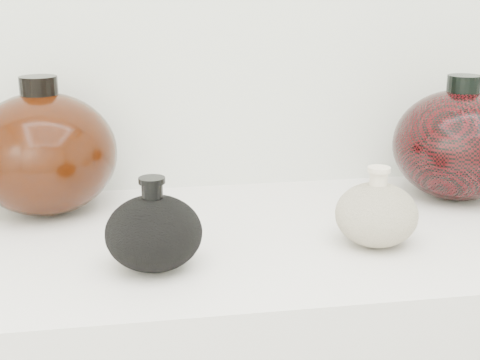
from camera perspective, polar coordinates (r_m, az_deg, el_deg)
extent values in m
cube|color=silver|center=(1.01, 1.82, -5.26)|extent=(1.20, 0.50, 0.03)
ellipsoid|color=black|center=(0.87, -7.36, -4.51)|extent=(0.13, 0.13, 0.10)
cylinder|color=black|center=(0.85, -7.50, -0.97)|extent=(0.03, 0.03, 0.03)
cylinder|color=black|center=(0.84, -7.54, -0.03)|extent=(0.04, 0.04, 0.01)
ellipsoid|color=beige|center=(0.96, 11.56, -2.91)|extent=(0.12, 0.12, 0.09)
cylinder|color=beige|center=(0.94, 11.74, 0.08)|extent=(0.03, 0.03, 0.03)
cylinder|color=beige|center=(0.94, 11.78, 0.88)|extent=(0.03, 0.03, 0.01)
ellipsoid|color=black|center=(1.10, -16.36, 2.16)|extent=(0.28, 0.28, 0.19)
cylinder|color=black|center=(1.08, -16.80, 7.52)|extent=(0.07, 0.07, 0.04)
ellipsoid|color=black|center=(1.19, 18.14, 2.86)|extent=(0.23, 0.23, 0.19)
cylinder|color=black|center=(1.18, 18.57, 7.62)|extent=(0.06, 0.06, 0.03)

